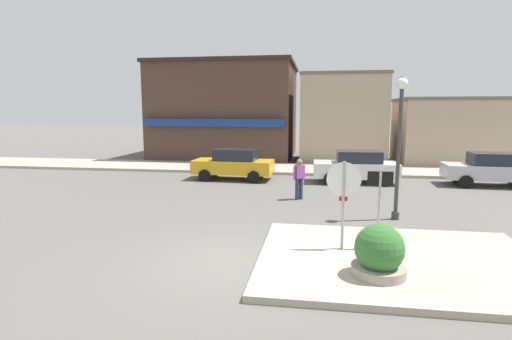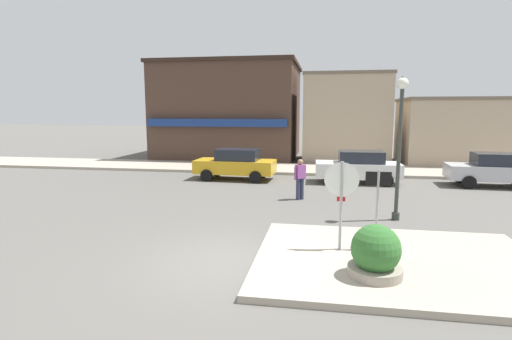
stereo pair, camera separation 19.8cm
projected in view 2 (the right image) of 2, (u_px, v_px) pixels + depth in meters
The scene contains 14 objects.
ground_plane at pixel (227, 262), 9.27m from camera, with size 160.00×160.00×0.00m, color #5B5954.
sidewalk_corner at pixel (397, 262), 9.07m from camera, with size 6.40×4.80×0.15m, color #A89E8C.
kerb_far at pixel (287, 169), 23.66m from camera, with size 80.00×4.00×0.15m, color #A89E8C.
stop_sign at pixel (341, 194), 9.51m from camera, with size 0.82×0.07×2.30m.
one_way_sign at pixel (377, 201), 9.56m from camera, with size 0.60×0.06×2.10m.
planter at pixel (375, 257), 8.07m from camera, with size 1.10×1.10×1.23m.
lamp_post at pixel (400, 128), 12.41m from camera, with size 0.36×0.36×4.54m.
parked_car_nearest at pixel (236, 164), 20.24m from camera, with size 4.07×2.02×1.56m.
parked_car_second at pixel (358, 166), 19.26m from camera, with size 4.04×1.95×1.56m.
parked_car_third at pixel (495, 169), 18.30m from camera, with size 4.09×2.05×1.56m.
pedestrian_crossing_near at pixel (300, 178), 15.65m from camera, with size 0.48×0.42×1.61m.
building_corner_shop at pixel (231, 111), 30.15m from camera, with size 10.06×9.19×6.88m.
building_storefront_left_near at pixel (345, 118), 27.34m from camera, with size 5.67×5.13×5.92m.
building_storefront_left_mid at pixel (458, 131), 25.78m from camera, with size 7.10×5.39×4.29m.
Camera 2 is at (2.15, -8.61, 3.49)m, focal length 28.00 mm.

